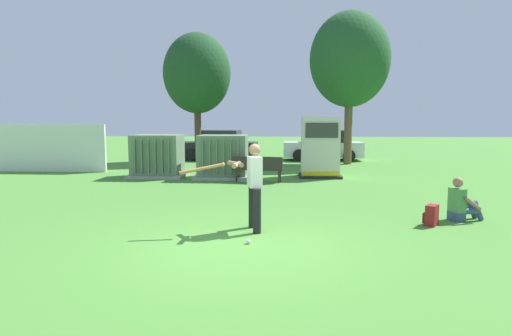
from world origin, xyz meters
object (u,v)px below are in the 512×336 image
at_px(seated_spectator, 461,204).
at_px(parked_car_left_of_center, 323,146).
at_px(parked_car_leftmost, 218,146).
at_px(park_bench, 258,167).
at_px(transformer_mid_west, 223,157).
at_px(generator_enclosure, 320,147).
at_px(transformer_west, 158,156).
at_px(sports_ball, 248,241).
at_px(backpack, 431,215).
at_px(batter, 252,182).

height_order(seated_spectator, parked_car_left_of_center, parked_car_left_of_center).
xyz_separation_m(parked_car_leftmost, parked_car_left_of_center, (5.69, 0.24, 0.00)).
bearing_deg(parked_car_leftmost, park_bench, -72.47).
distance_m(transformer_mid_west, parked_car_left_of_center, 8.71).
bearing_deg(parked_car_leftmost, parked_car_left_of_center, 2.38).
bearing_deg(generator_enclosure, transformer_west, -176.77).
xyz_separation_m(park_bench, parked_car_leftmost, (-2.63, 8.32, 0.22)).
relative_size(transformer_west, parked_car_left_of_center, 0.50).
xyz_separation_m(sports_ball, parked_car_left_of_center, (2.79, 16.26, 0.71)).
relative_size(park_bench, seated_spectator, 1.91).
bearing_deg(park_bench, parked_car_leftmost, 107.53).
bearing_deg(backpack, batter, -170.48).
height_order(seated_spectator, backpack, seated_spectator).
bearing_deg(backpack, park_bench, 123.12).
distance_m(transformer_mid_west, backpack, 8.98).
bearing_deg(seated_spectator, generator_enclosure, 109.16).
bearing_deg(park_bench, backpack, -56.88).
bearing_deg(generator_enclosure, seated_spectator, -70.84).
relative_size(generator_enclosure, seated_spectator, 2.39).
bearing_deg(transformer_west, backpack, -42.81).
bearing_deg(transformer_mid_west, batter, -78.15).
xyz_separation_m(transformer_west, parked_car_left_of_center, (6.99, 7.34, -0.04)).
bearing_deg(seated_spectator, park_bench, 130.55).
relative_size(park_bench, backpack, 4.18).
distance_m(backpack, parked_car_left_of_center, 14.71).
height_order(transformer_mid_west, sports_ball, transformer_mid_west).
bearing_deg(sports_ball, park_bench, 92.01).
bearing_deg(parked_car_left_of_center, batter, -100.36).
bearing_deg(backpack, transformer_mid_west, 126.75).
distance_m(generator_enclosure, batter, 8.56).
bearing_deg(transformer_west, batter, -62.21).
bearing_deg(park_bench, generator_enclosure, 34.32).
distance_m(generator_enclosure, parked_car_left_of_center, 7.04).
bearing_deg(transformer_mid_west, sports_ball, -79.40).
xyz_separation_m(transformer_mid_west, seated_spectator, (6.17, -6.67, -0.41)).
bearing_deg(backpack, parked_car_left_of_center, 93.61).
relative_size(transformer_mid_west, backpack, 4.77).
height_order(backpack, parked_car_leftmost, parked_car_leftmost).
relative_size(transformer_mid_west, generator_enclosure, 0.91).
height_order(transformer_mid_west, generator_enclosure, generator_enclosure).
bearing_deg(transformer_west, transformer_mid_west, -3.44).
xyz_separation_m(generator_enclosure, sports_ball, (-2.03, -9.28, -1.09)).
distance_m(park_bench, parked_car_left_of_center, 9.09).
height_order(transformer_west, park_bench, transformer_west).
relative_size(sports_ball, seated_spectator, 0.09).
bearing_deg(parked_car_left_of_center, parked_car_leftmost, -177.62).
bearing_deg(parked_car_leftmost, sports_ball, -79.75).
bearing_deg(transformer_west, parked_car_left_of_center, 46.38).
height_order(transformer_west, parked_car_left_of_center, same).
xyz_separation_m(transformer_west, sports_ball, (4.20, -8.93, -0.74)).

